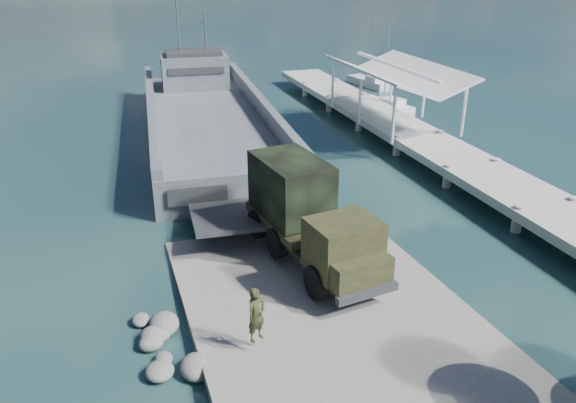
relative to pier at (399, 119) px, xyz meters
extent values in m
plane|color=#1C4044|center=(-13.00, -18.77, -1.60)|extent=(1400.00, 1400.00, 0.00)
cube|color=slate|center=(-13.00, -19.77, -1.35)|extent=(10.00, 18.00, 0.50)
cube|color=#98978F|center=(0.00, -0.77, -0.60)|extent=(4.00, 44.00, 0.50)
cube|color=#495157|center=(-12.77, 5.60, -1.18)|extent=(10.73, 28.79, 2.35)
cube|color=#495157|center=(-16.71, 5.92, 0.56)|extent=(2.86, 28.15, 1.22)
cube|color=#495157|center=(-8.84, 5.28, 0.56)|extent=(2.86, 28.15, 1.22)
cube|color=#495157|center=(-13.91, -8.36, -0.66)|extent=(8.46, 1.06, 2.44)
cube|color=#495157|center=(-12.01, 14.97, 1.41)|extent=(5.93, 4.21, 2.82)
cube|color=#2C2F31|center=(-12.01, 14.97, 3.01)|extent=(4.93, 3.38, 0.38)
cylinder|color=gray|center=(-13.13, 15.06, 5.17)|extent=(0.15, 0.15, 4.70)
cylinder|color=gray|center=(-10.88, 14.88, 4.70)|extent=(0.15, 0.15, 3.76)
cylinder|color=black|center=(-13.14, -17.69, -0.44)|extent=(0.64, 1.38, 1.32)
cylinder|color=black|center=(-10.82, -17.36, -0.44)|extent=(0.64, 1.38, 1.32)
cylinder|color=black|center=(-13.63, -14.26, -0.44)|extent=(0.64, 1.38, 1.32)
cylinder|color=black|center=(-11.31, -13.93, -0.44)|extent=(0.64, 1.38, 1.32)
cylinder|color=black|center=(-13.92, -12.24, -0.44)|extent=(0.64, 1.38, 1.32)
cylinder|color=black|center=(-11.60, -11.91, -0.44)|extent=(0.64, 1.38, 1.32)
cube|color=black|center=(-12.39, -14.70, -0.28)|extent=(3.31, 7.98, 0.25)
cube|color=black|center=(-12.00, -17.42, 0.78)|extent=(2.81, 2.38, 2.04)
cube|color=black|center=(-11.83, -18.63, 0.28)|extent=(2.45, 1.24, 1.02)
cube|color=black|center=(-12.59, -13.29, 0.07)|extent=(3.18, 5.00, 0.36)
cube|color=black|center=(-12.61, -13.09, 1.55)|extent=(2.97, 4.18, 2.55)
cube|color=#2C2F31|center=(-11.75, -19.14, -0.34)|extent=(2.56, 0.61, 0.31)
imported|color=black|center=(-16.11, -19.94, -0.14)|extent=(0.84, 0.75, 1.92)
cube|color=white|center=(3.00, 8.07, -1.33)|extent=(3.15, 6.16, 0.97)
cube|color=white|center=(3.27, 7.03, -0.69)|extent=(1.89, 2.04, 0.65)
cylinder|color=gray|center=(3.00, 8.07, 2.16)|extent=(0.11, 0.11, 6.45)
cube|color=white|center=(6.12, 17.27, -1.35)|extent=(2.67, 5.78, 0.91)
cube|color=white|center=(6.31, 16.28, -0.74)|extent=(1.71, 1.86, 0.61)
cylinder|color=gray|center=(6.12, 17.27, 1.94)|extent=(0.10, 0.10, 6.07)
camera|label=1|loc=(-19.87, -34.44, 10.86)|focal=35.00mm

